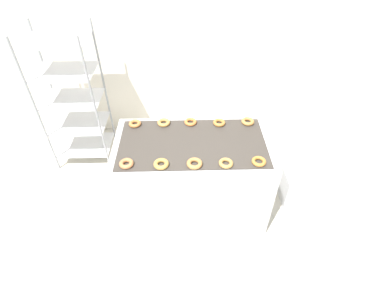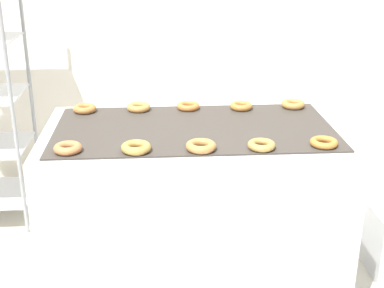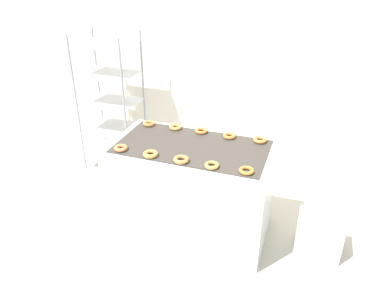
{
  "view_description": "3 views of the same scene",
  "coord_description": "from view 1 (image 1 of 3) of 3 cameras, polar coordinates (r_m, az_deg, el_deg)",
  "views": [
    {
      "loc": [
        -0.06,
        -1.46,
        2.71
      ],
      "look_at": [
        0.0,
        0.8,
        0.78
      ],
      "focal_mm": 28.0,
      "sensor_mm": 36.0,
      "label": 1
    },
    {
      "loc": [
        -0.18,
        -1.8,
        1.8
      ],
      "look_at": [
        0.0,
        0.8,
        0.78
      ],
      "focal_mm": 50.0,
      "sensor_mm": 36.0,
      "label": 2
    },
    {
      "loc": [
        1.0,
        -2.17,
        2.48
      ],
      "look_at": [
        0.0,
        0.65,
        0.94
      ],
      "focal_mm": 35.0,
      "sensor_mm": 36.0,
      "label": 3
    }
  ],
  "objects": [
    {
      "name": "donut_near_rightmost",
      "position": [
        2.62,
        12.62,
        -3.26
      ],
      "size": [
        0.12,
        0.12,
        0.03
      ],
      "primitive_type": "torus",
      "color": "#AF702F",
      "rests_on": "fryer_machine"
    },
    {
      "name": "donut_near_leftmost",
      "position": [
        2.59,
        -12.39,
        -3.66
      ],
      "size": [
        0.12,
        0.12,
        0.04
      ],
      "primitive_type": "torus",
      "color": "#B46E40",
      "rests_on": "fryer_machine"
    },
    {
      "name": "donut_far_rightmost",
      "position": [
        3.05,
        10.59,
        4.24
      ],
      "size": [
        0.13,
        0.13,
        0.04
      ],
      "primitive_type": "torus",
      "color": "#A97439",
      "rests_on": "fryer_machine"
    },
    {
      "name": "fryer_machine",
      "position": [
        3.08,
        0.08,
        -6.31
      ],
      "size": [
        1.47,
        0.81,
        0.92
      ],
      "color": "silver",
      "rests_on": "ground_plane"
    },
    {
      "name": "ground_plane",
      "position": [
        3.08,
        0.44,
        -21.22
      ],
      "size": [
        14.0,
        14.0,
        0.0
      ],
      "primitive_type": "plane",
      "color": "beige"
    },
    {
      "name": "donut_far_left",
      "position": [
        2.99,
        -5.41,
        4.09
      ],
      "size": [
        0.13,
        0.13,
        0.04
      ],
      "primitive_type": "torus",
      "color": "#B67E3E",
      "rests_on": "fryer_machine"
    },
    {
      "name": "donut_near_center",
      "position": [
        2.53,
        0.48,
        -3.73
      ],
      "size": [
        0.13,
        0.13,
        0.04
      ],
      "primitive_type": "torus",
      "color": "#AF743D",
      "rests_on": "fryer_machine"
    },
    {
      "name": "donut_far_center",
      "position": [
        2.99,
        -0.28,
        4.22
      ],
      "size": [
        0.12,
        0.12,
        0.03
      ],
      "primitive_type": "torus",
      "color": "#B96A31",
      "rests_on": "fryer_machine"
    },
    {
      "name": "glaze_bin",
      "position": [
        3.56,
        19.99,
        -7.78
      ],
      "size": [
        0.4,
        0.29,
        0.38
      ],
      "color": "silver",
      "rests_on": "ground_plane"
    },
    {
      "name": "donut_near_right",
      "position": [
        2.56,
        6.49,
        -3.64
      ],
      "size": [
        0.12,
        0.12,
        0.03
      ],
      "primitive_type": "torus",
      "color": "#A97E3F",
      "rests_on": "fryer_machine"
    },
    {
      "name": "donut_far_right",
      "position": [
        2.99,
        5.21,
        4.08
      ],
      "size": [
        0.12,
        0.12,
        0.03
      ],
      "primitive_type": "torus",
      "color": "#A66B31",
      "rests_on": "fryer_machine"
    },
    {
      "name": "donut_near_left",
      "position": [
        2.54,
        -5.89,
        -3.81
      ],
      "size": [
        0.13,
        0.13,
        0.04
      ],
      "primitive_type": "torus",
      "color": "#A9813C",
      "rests_on": "fryer_machine"
    },
    {
      "name": "baking_rack_cart",
      "position": [
        3.75,
        -21.74,
        7.89
      ],
      "size": [
        0.66,
        0.52,
        1.69
      ],
      "color": "gray",
      "rests_on": "ground_plane"
    },
    {
      "name": "donut_far_leftmost",
      "position": [
        3.02,
        -10.82,
        3.84
      ],
      "size": [
        0.12,
        0.12,
        0.04
      ],
      "primitive_type": "torus",
      "color": "#AC6B35",
      "rests_on": "fryer_machine"
    },
    {
      "name": "wall_back",
      "position": [
        3.81,
        -0.58,
        20.41
      ],
      "size": [
        8.0,
        0.05,
        2.8
      ],
      "color": "silver",
      "rests_on": "ground_plane"
    }
  ]
}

